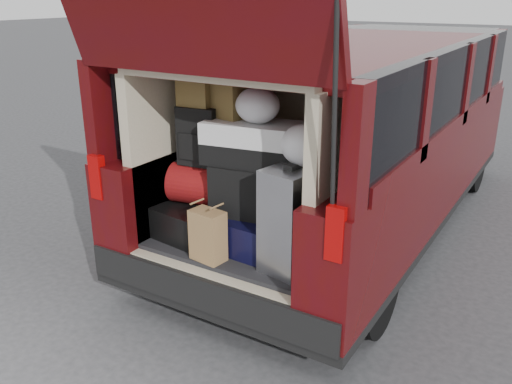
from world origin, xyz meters
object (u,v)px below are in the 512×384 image
(silver_roller, at_px, (297,218))
(twotone_duffel, at_px, (252,143))
(black_soft_case, at_px, (249,190))
(red_duffel, at_px, (202,185))
(backpack, at_px, (200,136))
(kraft_bag, at_px, (208,236))
(black_hardshell, at_px, (198,218))
(navy_hardshell, at_px, (256,230))

(silver_roller, distance_m, twotone_duffel, 0.58)
(black_soft_case, height_order, twotone_duffel, twotone_duffel)
(red_duffel, distance_m, backpack, 0.34)
(silver_roller, relative_size, twotone_duffel, 1.05)
(kraft_bag, bearing_deg, red_duffel, 138.30)
(backpack, height_order, twotone_duffel, backpack)
(black_hardshell, distance_m, twotone_duffel, 0.73)
(kraft_bag, bearing_deg, black_soft_case, 79.60)
(red_duffel, distance_m, black_soft_case, 0.38)
(red_duffel, bearing_deg, black_hardshell, -161.92)
(kraft_bag, height_order, backpack, backpack)
(red_duffel, bearing_deg, black_soft_case, -9.21)
(black_soft_case, bearing_deg, kraft_bag, -117.27)
(navy_hardshell, relative_size, black_soft_case, 1.10)
(black_soft_case, height_order, backpack, backpack)
(black_hardshell, relative_size, navy_hardshell, 1.08)
(black_hardshell, xyz_separation_m, black_soft_case, (0.42, 0.03, 0.29))
(silver_roller, distance_m, red_duffel, 0.80)
(black_hardshell, height_order, navy_hardshell, navy_hardshell)
(backpack, xyz_separation_m, twotone_duffel, (0.40, 0.03, -0.00))
(black_soft_case, distance_m, twotone_duffel, 0.31)
(silver_roller, relative_size, red_duffel, 1.50)
(kraft_bag, height_order, red_duffel, red_duffel)
(black_soft_case, relative_size, backpack, 1.18)
(black_hardshell, xyz_separation_m, backpack, (0.02, 0.04, 0.60))
(navy_hardshell, bearing_deg, twotone_duffel, 144.89)
(silver_roller, height_order, backpack, backpack)
(black_soft_case, relative_size, twotone_duffel, 0.76)
(navy_hardshell, distance_m, black_soft_case, 0.29)
(kraft_bag, xyz_separation_m, red_duffel, (-0.28, 0.32, 0.20))
(navy_hardshell, height_order, twotone_duffel, twotone_duffel)
(black_hardshell, distance_m, backpack, 0.60)
(backpack, bearing_deg, black_soft_case, -8.75)
(black_hardshell, height_order, backpack, backpack)
(black_hardshell, xyz_separation_m, red_duffel, (0.04, 0.02, 0.25))
(navy_hardshell, xyz_separation_m, silver_roller, (0.37, -0.11, 0.21))
(black_hardshell, xyz_separation_m, silver_roller, (0.83, -0.08, 0.22))
(black_hardshell, xyz_separation_m, kraft_bag, (0.31, -0.30, 0.06))
(kraft_bag, distance_m, black_soft_case, 0.41)
(black_hardshell, relative_size, black_soft_case, 1.18)
(navy_hardshell, height_order, red_duffel, red_duffel)
(kraft_bag, bearing_deg, black_hardshell, 143.53)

